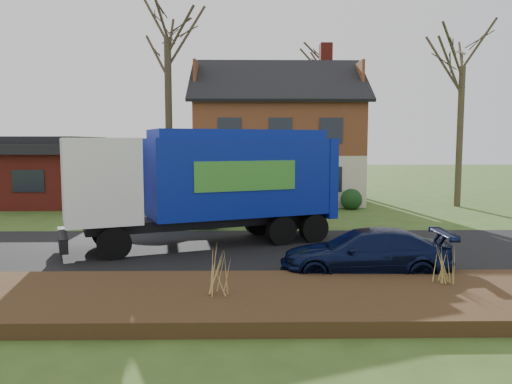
{
  "coord_description": "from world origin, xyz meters",
  "views": [
    {
      "loc": [
        0.33,
        -15.41,
        3.41
      ],
      "look_at": [
        0.62,
        2.5,
        1.61
      ],
      "focal_mm": 35.0,
      "sensor_mm": 36.0,
      "label": 1
    }
  ],
  "objects": [
    {
      "name": "mulch_verge",
      "position": [
        0.0,
        -5.3,
        0.15
      ],
      "size": [
        80.0,
        3.5,
        0.3
      ],
      "primitive_type": "cube",
      "color": "#301D10",
      "rests_on": "ground"
    },
    {
      "name": "tree_front_east",
      "position": [
        11.49,
        10.8,
        8.51
      ],
      "size": [
        3.77,
        3.77,
        10.46
      ],
      "color": "#463D2A",
      "rests_on": "ground"
    },
    {
      "name": "tree_front_west",
      "position": [
        -3.64,
        9.9,
        9.81
      ],
      "size": [
        4.01,
        4.01,
        11.91
      ],
      "color": "#3B3123",
      "rests_on": "ground"
    },
    {
      "name": "tree_back",
      "position": [
        6.3,
        21.23,
        10.3
      ],
      "size": [
        3.9,
        3.9,
        12.35
      ],
      "color": "#3A2D22",
      "rests_on": "ground"
    },
    {
      "name": "grass_clump_east",
      "position": [
        4.64,
        -4.69,
        0.72
      ],
      "size": [
        0.33,
        0.28,
        0.84
      ],
      "color": "#A59048",
      "rests_on": "mulch_verge"
    },
    {
      "name": "navy_wagon",
      "position": [
        3.27,
        -3.12,
        0.62
      ],
      "size": [
        4.28,
        1.82,
        1.23
      ],
      "primitive_type": "imported",
      "rotation": [
        0.0,
        0.0,
        -1.59
      ],
      "color": "#0B1333",
      "rests_on": "ground"
    },
    {
      "name": "ranch_house",
      "position": [
        -12.0,
        13.0,
        1.81
      ],
      "size": [
        9.8,
        8.2,
        3.7
      ],
      "color": "maroon",
      "rests_on": "ground"
    },
    {
      "name": "main_house",
      "position": [
        1.49,
        13.91,
        4.03
      ],
      "size": [
        12.95,
        8.95,
        9.26
      ],
      "color": "beige",
      "rests_on": "ground"
    },
    {
      "name": "garbage_truck",
      "position": [
        -0.9,
        1.0,
        2.2
      ],
      "size": [
        9.15,
        5.5,
        3.81
      ],
      "rotation": [
        0.0,
        0.0,
        0.38
      ],
      "color": "black",
      "rests_on": "ground"
    },
    {
      "name": "silver_sedan",
      "position": [
        -2.92,
        4.66,
        0.71
      ],
      "size": [
        4.45,
        2.02,
        1.42
      ],
      "primitive_type": "imported",
      "rotation": [
        0.0,
        0.0,
        1.45
      ],
      "color": "#B2B6BA",
      "rests_on": "ground"
    },
    {
      "name": "grass_clump_mid",
      "position": [
        -0.28,
        -5.52,
        0.79
      ],
      "size": [
        0.35,
        0.29,
        0.98
      ],
      "color": "tan",
      "rests_on": "mulch_verge"
    },
    {
      "name": "ground",
      "position": [
        0.0,
        0.0,
        0.0
      ],
      "size": [
        120.0,
        120.0,
        0.0
      ],
      "primitive_type": "plane",
      "color": "#314B19",
      "rests_on": "ground"
    },
    {
      "name": "road",
      "position": [
        0.0,
        0.0,
        0.01
      ],
      "size": [
        80.0,
        7.0,
        0.02
      ],
      "primitive_type": "cube",
      "color": "black",
      "rests_on": "ground"
    }
  ]
}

